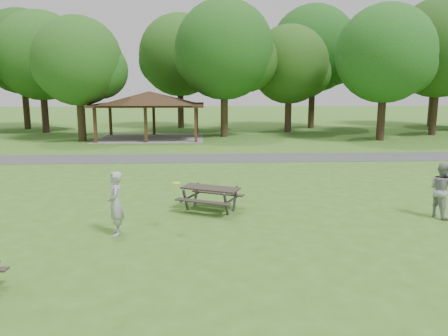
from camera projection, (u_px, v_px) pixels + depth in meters
ground at (194, 243)px, 11.78m from camera, size 160.00×160.00×0.00m
asphalt_path at (199, 158)px, 25.52m from camera, size 120.00×3.20×0.02m
pavilion at (149, 100)px, 34.59m from camera, size 8.60×7.01×3.76m
tree_row_c at (42, 58)px, 38.42m from camera, size 8.19×7.80×10.67m
tree_row_d at (79, 64)px, 32.41m from camera, size 6.93×6.60×9.27m
tree_row_e at (226, 53)px, 35.18m from camera, size 8.40×8.00×11.02m
tree_row_f at (290, 67)px, 39.06m from camera, size 7.35×7.00×9.55m
tree_row_g at (386, 57)px, 32.87m from camera, size 7.77×7.40×10.25m
tree_row_h at (440, 51)px, 36.45m from camera, size 8.61×8.20×11.37m
tree_deep_a at (23, 54)px, 41.61m from camera, size 8.40×8.00×11.38m
tree_deep_b at (181, 58)px, 42.83m from camera, size 8.40×8.00×11.13m
tree_deep_c at (314, 52)px, 42.34m from camera, size 8.82×8.40×11.90m
tree_deep_d at (437, 57)px, 44.48m from camera, size 8.40×8.00×11.27m
picnic_table_middle at (210, 193)px, 14.74m from camera, size 2.39×2.21×0.83m
frisbee_in_flight at (177, 183)px, 12.47m from camera, size 0.30×0.30×0.02m
frisbee_thrower at (116, 204)px, 12.28m from camera, size 0.55×0.73×1.83m
frisbee_catcher at (442, 190)px, 13.95m from camera, size 0.89×1.02×1.79m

